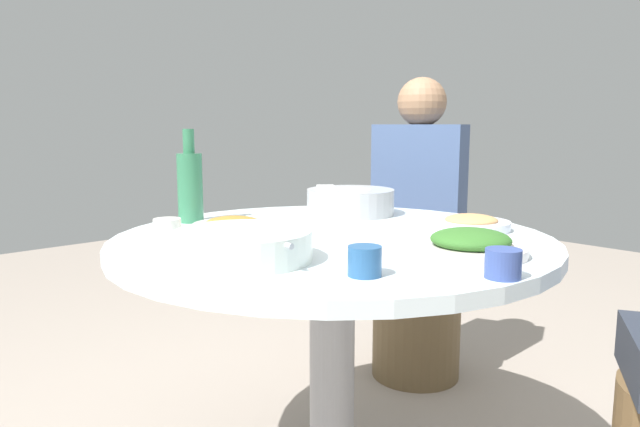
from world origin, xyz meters
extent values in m
cylinder|color=#99999E|center=(0.00, 0.00, 0.37)|extent=(0.12, 0.12, 0.68)
cylinder|color=white|center=(0.00, 0.00, 0.72)|extent=(1.13, 1.13, 0.03)
cylinder|color=#B2B5BA|center=(0.22, -0.30, 0.78)|extent=(0.28, 0.28, 0.08)
ellipsoid|color=white|center=(0.22, -0.30, 0.78)|extent=(0.23, 0.23, 0.09)
cube|color=white|center=(0.27, -0.24, 0.83)|extent=(0.15, 0.14, 0.01)
cylinder|color=white|center=(-0.07, 0.33, 0.77)|extent=(0.29, 0.29, 0.06)
cylinder|color=black|center=(-0.07, 0.33, 0.77)|extent=(0.26, 0.26, 0.05)
cylinder|color=silver|center=(-0.07, 0.33, 0.80)|extent=(0.32, 0.01, 0.01)
cylinder|color=silver|center=(0.21, 0.16, 0.75)|extent=(0.21, 0.21, 0.02)
ellipsoid|color=#B2782F|center=(0.21, 0.16, 0.77)|extent=(0.14, 0.14, 0.03)
cylinder|color=silver|center=(-0.37, -0.07, 0.75)|extent=(0.25, 0.25, 0.02)
ellipsoid|color=#346C27|center=(-0.37, -0.07, 0.77)|extent=(0.18, 0.18, 0.05)
cylinder|color=silver|center=(-0.20, -0.34, 0.75)|extent=(0.21, 0.21, 0.02)
ellipsoid|color=tan|center=(-0.20, -0.34, 0.77)|extent=(0.14, 0.14, 0.03)
cylinder|color=#367D55|center=(0.44, 0.16, 0.84)|extent=(0.07, 0.07, 0.20)
cylinder|color=#367D55|center=(0.44, 0.16, 0.98)|extent=(0.03, 0.03, 0.07)
cylinder|color=white|center=(0.20, 0.36, 0.77)|extent=(0.07, 0.07, 0.06)
cylinder|color=#384E96|center=(-0.52, 0.06, 0.77)|extent=(0.07, 0.07, 0.06)
cylinder|color=#295990|center=(-0.33, 0.24, 0.77)|extent=(0.06, 0.06, 0.06)
cylinder|color=brown|center=(0.34, -0.81, 0.22)|extent=(0.36, 0.36, 0.45)
cube|color=#2D333D|center=(0.34, -0.81, 0.51)|extent=(0.43, 0.44, 0.12)
cube|color=#475D8B|center=(0.34, -0.81, 0.80)|extent=(0.39, 0.32, 0.46)
sphere|color=#9E7556|center=(0.34, -0.81, 1.11)|extent=(0.19, 0.19, 0.19)
camera|label=1|loc=(-1.06, 1.03, 1.02)|focal=32.58mm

